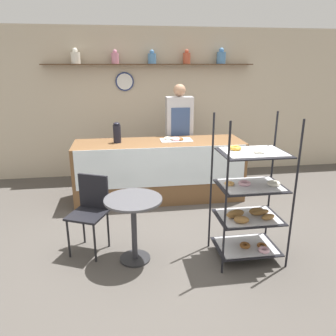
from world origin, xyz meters
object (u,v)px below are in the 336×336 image
(person_worker, at_px, (179,132))
(cafe_chair, at_px, (91,206))
(pastry_rack, at_px, (250,202))
(donut_tray_counter, at_px, (175,139))
(cafe_table, at_px, (134,215))
(coffee_carafe, at_px, (117,133))

(person_worker, distance_m, cafe_chair, 2.41)
(pastry_rack, bearing_deg, donut_tray_counter, 104.48)
(cafe_table, bearing_deg, pastry_rack, -5.99)
(pastry_rack, relative_size, person_worker, 0.90)
(person_worker, height_order, donut_tray_counter, person_worker)
(pastry_rack, distance_m, coffee_carafe, 2.36)
(pastry_rack, bearing_deg, cafe_chair, 165.52)
(cafe_chair, height_order, donut_tray_counter, donut_tray_counter)
(person_worker, distance_m, cafe_table, 2.46)
(pastry_rack, distance_m, person_worker, 2.42)
(donut_tray_counter, bearing_deg, coffee_carafe, 179.81)
(person_worker, bearing_deg, cafe_chair, -125.24)
(donut_tray_counter, bearing_deg, person_worker, 73.07)
(person_worker, xyz_separation_m, cafe_table, (-0.90, -2.25, -0.42))
(pastry_rack, distance_m, cafe_table, 1.24)
(cafe_chair, bearing_deg, cafe_table, -8.63)
(coffee_carafe, bearing_deg, person_worker, 25.54)
(cafe_table, relative_size, coffee_carafe, 2.35)
(cafe_chair, bearing_deg, person_worker, 79.55)
(cafe_table, relative_size, cafe_chair, 0.83)
(cafe_chair, height_order, coffee_carafe, coffee_carafe)
(cafe_table, bearing_deg, donut_tray_counter, 66.83)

